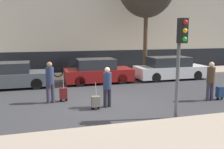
# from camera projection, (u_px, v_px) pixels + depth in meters

# --- Properties ---
(ground_plane) EXTENTS (80.00, 80.00, 0.00)m
(ground_plane) POSITION_uv_depth(u_px,v_px,m) (106.00, 105.00, 10.31)
(ground_plane) COLOR #38383A
(sidewalk_near) EXTENTS (28.00, 2.50, 0.12)m
(sidewalk_near) POSITION_uv_depth(u_px,v_px,m) (141.00, 140.00, 6.74)
(sidewalk_near) COLOR tan
(sidewalk_near) RESTS_ON ground_plane
(sidewalk_far) EXTENTS (28.00, 3.00, 0.12)m
(sidewalk_far) POSITION_uv_depth(u_px,v_px,m) (80.00, 76.00, 16.93)
(sidewalk_far) COLOR tan
(sidewalk_far) RESTS_ON ground_plane
(parked_car_0) EXTENTS (4.34, 1.73, 1.39)m
(parked_car_0) POSITION_uv_depth(u_px,v_px,m) (9.00, 76.00, 13.39)
(parked_car_0) COLOR #4C5156
(parked_car_0) RESTS_ON ground_plane
(parked_car_1) EXTENTS (3.97, 1.75, 1.44)m
(parked_car_1) POSITION_uv_depth(u_px,v_px,m) (98.00, 72.00, 14.80)
(parked_car_1) COLOR maroon
(parked_car_1) RESTS_ON ground_plane
(parked_car_2) EXTENTS (4.61, 1.74, 1.44)m
(parked_car_2) POSITION_uv_depth(u_px,v_px,m) (170.00, 69.00, 16.01)
(parked_car_2) COLOR silver
(parked_car_2) RESTS_ON ground_plane
(pedestrian_left) EXTENTS (0.35, 0.34, 1.76)m
(pedestrian_left) POSITION_uv_depth(u_px,v_px,m) (50.00, 80.00, 10.43)
(pedestrian_left) COLOR #383347
(pedestrian_left) RESTS_ON ground_plane
(trolley_left) EXTENTS (0.34, 0.29, 1.14)m
(trolley_left) POSITION_uv_depth(u_px,v_px,m) (63.00, 93.00, 10.77)
(trolley_left) COLOR maroon
(trolley_left) RESTS_ON ground_plane
(pedestrian_center) EXTENTS (0.34, 0.34, 1.61)m
(pedestrian_center) POSITION_uv_depth(u_px,v_px,m) (107.00, 85.00, 9.85)
(pedestrian_center) COLOR #23232D
(pedestrian_center) RESTS_ON ground_plane
(trolley_center) EXTENTS (0.34, 0.29, 1.07)m
(trolley_center) POSITION_uv_depth(u_px,v_px,m) (96.00, 101.00, 9.63)
(trolley_center) COLOR slate
(trolley_center) RESTS_ON ground_plane
(pedestrian_right) EXTENTS (0.35, 0.34, 1.71)m
(pedestrian_right) POSITION_uv_depth(u_px,v_px,m) (211.00, 79.00, 10.81)
(pedestrian_right) COLOR #383347
(pedestrian_right) RESTS_ON ground_plane
(trolley_right) EXTENTS (0.34, 0.29, 1.13)m
(trolley_right) POSITION_uv_depth(u_px,v_px,m) (220.00, 92.00, 11.07)
(trolley_right) COLOR navy
(trolley_right) RESTS_ON ground_plane
(traffic_light) EXTENTS (0.28, 0.47, 3.41)m
(traffic_light) POSITION_uv_depth(u_px,v_px,m) (181.00, 48.00, 8.20)
(traffic_light) COLOR #515154
(traffic_light) RESTS_ON ground_plane
(parked_bicycle) EXTENTS (1.77, 0.06, 0.96)m
(parked_bicycle) POSITION_uv_depth(u_px,v_px,m) (66.00, 71.00, 16.30)
(parked_bicycle) COLOR black
(parked_bicycle) RESTS_ON sidewalk_far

